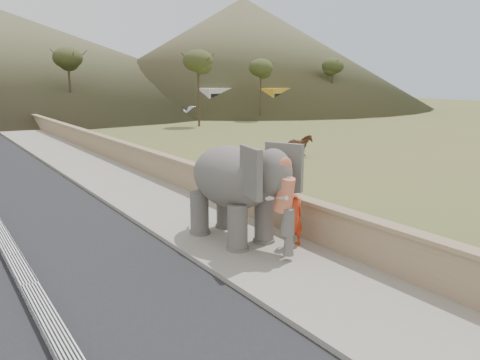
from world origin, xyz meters
name	(u,v)px	position (x,y,z in m)	size (l,w,h in m)	color
ground	(244,249)	(0.00, 0.00, 0.00)	(160.00, 160.00, 0.00)	olive
walkway	(110,178)	(0.00, 10.00, 0.07)	(3.00, 120.00, 0.15)	#9E9687
parapet	(146,163)	(1.65, 10.00, 0.55)	(0.30, 120.00, 1.10)	tan
cow	(298,146)	(10.60, 9.99, 0.60)	(0.65, 1.43, 1.21)	brown
distant_car	(199,111)	(18.15, 34.54, 0.72)	(1.70, 4.23, 1.44)	#B9BAC1
bus_white	(244,101)	(24.76, 35.56, 1.55)	(2.50, 11.00, 3.10)	white
bus_orange	(297,101)	(30.18, 32.63, 1.55)	(2.50, 11.00, 3.10)	gold
hill_right	(243,52)	(36.00, 52.00, 8.00)	(56.00, 56.00, 16.00)	brown
hill_far	(4,58)	(5.00, 70.00, 7.00)	(80.00, 80.00, 14.00)	brown
elephant_and_man	(232,191)	(0.02, 0.57, 1.42)	(2.29, 3.71, 2.57)	slate
trees	(22,83)	(0.08, 28.61, 3.86)	(47.82, 42.18, 9.07)	#473828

